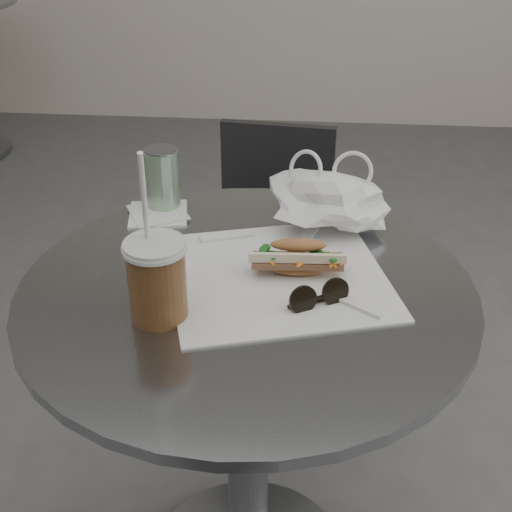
# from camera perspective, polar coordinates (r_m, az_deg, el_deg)

# --- Properties ---
(cafe_table) EXTENTS (0.76, 0.76, 0.74)m
(cafe_table) POSITION_cam_1_polar(r_m,az_deg,el_deg) (1.35, -0.68, -12.29)
(cafe_table) COLOR slate
(cafe_table) RESTS_ON ground
(chair_far) EXTENTS (0.39, 0.40, 0.73)m
(chair_far) POSITION_cam_1_polar(r_m,az_deg,el_deg) (1.94, 0.90, -2.18)
(chair_far) COLOR #303032
(chair_far) RESTS_ON ground
(sandwich_paper) EXTENTS (0.44, 0.42, 0.00)m
(sandwich_paper) POSITION_cam_1_polar(r_m,az_deg,el_deg) (1.20, 1.69, -1.60)
(sandwich_paper) COLOR white
(sandwich_paper) RESTS_ON cafe_table
(banh_mi) EXTENTS (0.19, 0.08, 0.06)m
(banh_mi) POSITION_cam_1_polar(r_m,az_deg,el_deg) (1.19, 3.36, -0.15)
(banh_mi) COLOR #A8753F
(banh_mi) RESTS_ON sandwich_paper
(iced_coffee) EXTENTS (0.10, 0.10, 0.28)m
(iced_coffee) POSITION_cam_1_polar(r_m,az_deg,el_deg) (1.08, -7.94, -1.81)
(iced_coffee) COLOR brown
(iced_coffee) RESTS_ON cafe_table
(sunglasses) EXTENTS (0.10, 0.07, 0.05)m
(sunglasses) POSITION_cam_1_polar(r_m,az_deg,el_deg) (1.13, 5.02, -3.30)
(sunglasses) COLOR black
(sunglasses) RESTS_ON cafe_table
(plastic_bag) EXTENTS (0.25, 0.22, 0.11)m
(plastic_bag) POSITION_cam_1_polar(r_m,az_deg,el_deg) (1.34, 5.74, 4.28)
(plastic_bag) COLOR white
(plastic_bag) RESTS_ON cafe_table
(napkin_stack) EXTENTS (0.14, 0.14, 0.01)m
(napkin_stack) POSITION_cam_1_polar(r_m,az_deg,el_deg) (1.41, -7.83, 3.37)
(napkin_stack) COLOR white
(napkin_stack) RESTS_ON cafe_table
(drink_can) EXTENTS (0.07, 0.07, 0.13)m
(drink_can) POSITION_cam_1_polar(r_m,az_deg,el_deg) (1.41, -7.49, 6.10)
(drink_can) COLOR #56945F
(drink_can) RESTS_ON cafe_table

